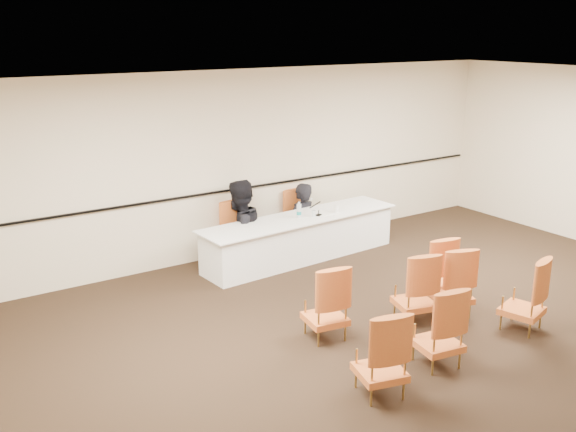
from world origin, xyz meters
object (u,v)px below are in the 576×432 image
at_px(panel_table, 301,238).
at_px(panelist_second, 239,237).
at_px(aud_chair_extra, 452,280).
at_px(microphone, 319,207).
at_px(panelist_main_chair, 301,218).
at_px(aud_chair_front_left, 325,301).
at_px(aud_chair_front_mid, 415,287).
at_px(water_bottle, 299,210).
at_px(coffee_cup, 336,208).
at_px(aud_chair_back_mid, 438,325).
at_px(drinking_glass, 314,213).
at_px(aud_chair_back_left, 381,352).
at_px(panelist_main, 301,230).
at_px(aud_chair_front_right, 434,269).
at_px(aud_chair_back_right, 524,294).
at_px(panelist_second_chair, 239,232).

height_order(panel_table, panelist_second, panelist_second).
bearing_deg(aud_chair_extra, microphone, 112.64).
xyz_separation_m(panelist_main_chair, aud_chair_extra, (0.03, -3.39, 0.00)).
distance_m(aud_chair_front_left, aud_chair_front_mid, 1.24).
distance_m(microphone, water_bottle, 0.34).
relative_size(coffee_cup, aud_chair_extra, 0.14).
bearing_deg(aud_chair_back_mid, water_bottle, 89.27).
bearing_deg(drinking_glass, aud_chair_back_left, -116.23).
height_order(panel_table, panelist_main, panelist_main).
bearing_deg(water_bottle, aud_chair_front_right, -76.74).
relative_size(water_bottle, aud_chair_front_right, 0.27).
bearing_deg(aud_chair_back_left, microphone, 77.24).
bearing_deg(aud_chair_back_right, panelist_second, 96.57).
bearing_deg(aud_chair_back_left, panelist_second, 94.61).
xyz_separation_m(panelist_main, panelist_second_chair, (-1.26, -0.08, 0.21)).
bearing_deg(microphone, panelist_second_chair, 131.21).
bearing_deg(aud_chair_back_left, panelist_main, 79.67).
xyz_separation_m(panelist_main, aud_chair_extra, (0.03, -3.39, 0.21)).
bearing_deg(microphone, water_bottle, 141.82).
relative_size(panelist_main, aud_chair_back_mid, 1.74).
bearing_deg(water_bottle, microphone, -15.47).
relative_size(aud_chair_front_left, aud_chair_front_mid, 1.00).
bearing_deg(aud_chair_front_mid, aud_chair_back_mid, -105.17).
xyz_separation_m(aud_chair_front_right, aud_chair_back_mid, (-1.23, -1.25, 0.00)).
bearing_deg(panelist_main, aud_chair_front_mid, 68.09).
distance_m(aud_chair_front_left, aud_chair_back_left, 1.34).
distance_m(panelist_main, aud_chair_back_mid, 4.36).
xyz_separation_m(aud_chair_front_left, aud_chair_extra, (1.76, -0.38, 0.00)).
distance_m(drinking_glass, coffee_cup, 0.45).
distance_m(panelist_second_chair, aud_chair_extra, 3.56).
bearing_deg(water_bottle, aud_chair_back_left, -112.82).
bearing_deg(microphone, coffee_cup, -23.95).
bearing_deg(aud_chair_front_right, aud_chair_front_mid, -144.08).
height_order(aud_chair_front_left, aud_chair_back_right, same).
relative_size(aud_chair_front_left, aud_chair_back_left, 1.00).
xyz_separation_m(panel_table, panelist_main, (0.40, 0.56, -0.08)).
xyz_separation_m(water_bottle, aud_chair_extra, (0.46, -2.84, -0.35)).
height_order(drinking_glass, aud_chair_extra, aud_chair_extra).
bearing_deg(aud_chair_back_mid, coffee_cup, 78.95).
xyz_separation_m(microphone, aud_chair_front_mid, (-0.41, -2.63, -0.36)).
xyz_separation_m(panelist_main_chair, aud_chair_back_right, (0.44, -4.17, 0.00)).
bearing_deg(drinking_glass, panelist_main_chair, 72.62).
bearing_deg(coffee_cup, aud_chair_front_right, -92.64).
relative_size(aud_chair_back_right, aud_chair_extra, 1.00).
relative_size(panelist_second, aud_chair_back_mid, 1.97).
height_order(panelist_second_chair, aud_chair_back_left, same).
bearing_deg(drinking_glass, panelist_second_chair, 152.09).
xyz_separation_m(microphone, coffee_cup, (0.35, -0.01, -0.07)).
relative_size(coffee_cup, aud_chair_back_left, 0.14).
bearing_deg(aud_chair_front_left, panel_table, 70.85).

